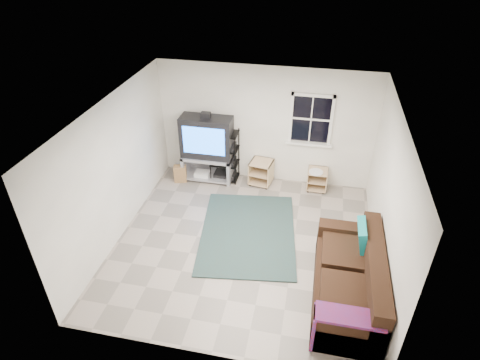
% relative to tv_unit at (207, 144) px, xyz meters
% --- Properties ---
extents(room, '(4.60, 4.62, 4.60)m').
position_rel_tv_unit_xyz_m(room, '(2.17, 0.27, 0.58)').
color(room, gray).
rests_on(room, ground).
extents(tv_unit, '(1.11, 0.55, 1.63)m').
position_rel_tv_unit_xyz_m(tv_unit, '(0.00, 0.00, 0.00)').
color(tv_unit, '#9F9FA7').
rests_on(tv_unit, ground).
extents(av_rack, '(0.60, 0.44, 1.21)m').
position_rel_tv_unit_xyz_m(av_rack, '(0.37, 0.06, -0.37)').
color(av_rack, black).
rests_on(av_rack, ground).
extents(side_table_left, '(0.54, 0.54, 0.55)m').
position_rel_tv_unit_xyz_m(side_table_left, '(1.21, 0.08, -0.60)').
color(side_table_left, tan).
rests_on(side_table_left, ground).
extents(side_table_right, '(0.43, 0.45, 0.49)m').
position_rel_tv_unit_xyz_m(side_table_right, '(2.43, 0.09, -0.62)').
color(side_table_right, tan).
rests_on(side_table_right, ground).
extents(sofa, '(0.97, 2.19, 1.00)m').
position_rel_tv_unit_xyz_m(sofa, '(3.05, -2.90, -0.54)').
color(sofa, black).
rests_on(sofa, ground).
extents(shag_rug, '(2.04, 2.60, 0.03)m').
position_rel_tv_unit_xyz_m(shag_rug, '(1.24, -1.71, -0.88)').
color(shag_rug, '#332116').
rests_on(shag_rug, ground).
extents(paper_bag, '(0.31, 0.24, 0.39)m').
position_rel_tv_unit_xyz_m(paper_bag, '(-0.59, -0.24, -0.70)').
color(paper_bag, olive).
rests_on(paper_bag, ground).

